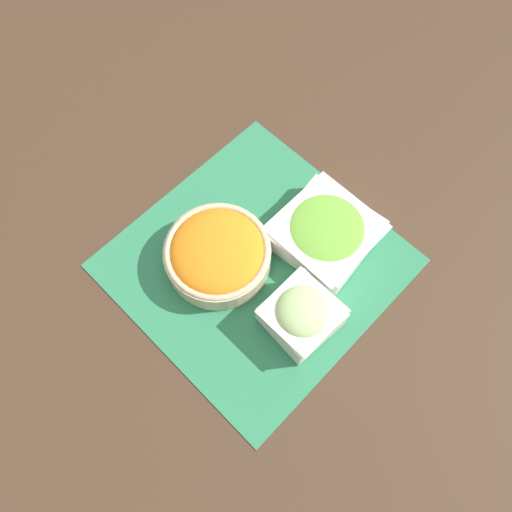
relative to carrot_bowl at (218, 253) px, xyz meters
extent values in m
plane|color=#422D1E|center=(0.05, 0.05, -0.04)|extent=(3.00, 3.00, 0.00)
cube|color=#2D7A51|center=(0.05, 0.05, -0.04)|extent=(0.46, 0.47, 0.00)
cylinder|color=#C6B28E|center=(0.00, 0.00, -0.01)|extent=(0.20, 0.20, 0.05)
torus|color=#C6B28E|center=(0.00, 0.00, 0.01)|extent=(0.19, 0.19, 0.01)
ellipsoid|color=orange|center=(0.00, 0.00, 0.01)|extent=(0.17, 0.17, 0.04)
cube|color=silver|center=(0.19, 0.02, -0.01)|extent=(0.12, 0.12, 0.06)
cube|color=silver|center=(0.19, 0.02, 0.02)|extent=(0.11, 0.11, 0.00)
ellipsoid|color=#A8CC7F|center=(0.19, 0.02, 0.02)|extent=(0.09, 0.09, 0.04)
cube|color=white|center=(0.11, 0.17, -0.01)|extent=(0.18, 0.18, 0.05)
cube|color=white|center=(0.11, 0.17, 0.01)|extent=(0.17, 0.17, 0.00)
ellipsoid|color=#6BAD38|center=(0.11, 0.17, 0.01)|extent=(0.15, 0.15, 0.02)
camera|label=1|loc=(0.30, -0.21, 0.83)|focal=35.00mm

